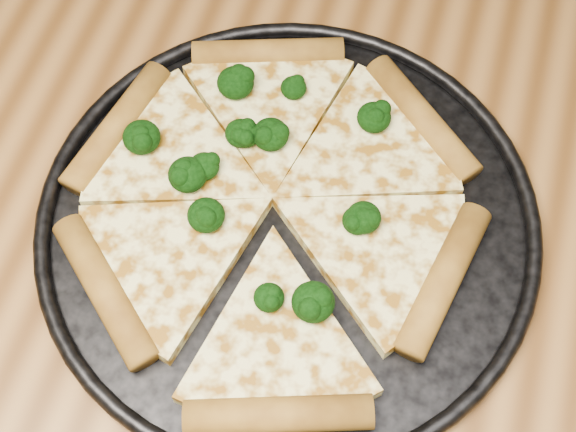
# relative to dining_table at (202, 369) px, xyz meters

# --- Properties ---
(dining_table) EXTENTS (1.20, 0.90, 0.75)m
(dining_table) POSITION_rel_dining_table_xyz_m (0.00, 0.00, 0.00)
(dining_table) COLOR #905F2C
(dining_table) RESTS_ON ground
(pizza_pan) EXTENTS (0.37, 0.37, 0.02)m
(pizza_pan) POSITION_rel_dining_table_xyz_m (0.04, 0.09, 0.10)
(pizza_pan) COLOR black
(pizza_pan) RESTS_ON dining_table
(pizza) EXTENTS (0.31, 0.34, 0.02)m
(pizza) POSITION_rel_dining_table_xyz_m (0.03, 0.10, 0.11)
(pizza) COLOR #FFF79C
(pizza) RESTS_ON pizza_pan
(broccoli_florets) EXTENTS (0.20, 0.19, 0.02)m
(broccoli_florets) POSITION_rel_dining_table_xyz_m (0.01, 0.12, 0.12)
(broccoli_florets) COLOR black
(broccoli_florets) RESTS_ON pizza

